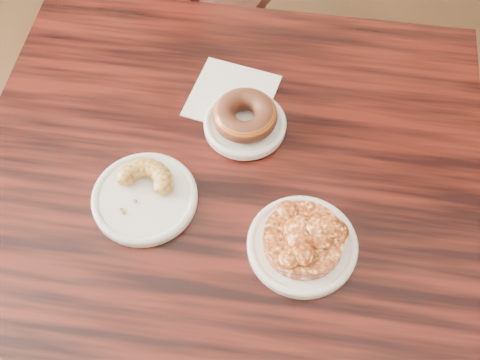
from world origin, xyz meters
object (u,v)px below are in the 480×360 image
(glazed_donut, at_px, (245,115))
(chair_far, at_px, (177,7))
(cruller_fragment, at_px, (143,192))
(apple_fritter, at_px, (304,238))
(cafe_table, at_px, (228,279))

(glazed_donut, bearing_deg, chair_far, 121.26)
(glazed_donut, relative_size, cruller_fragment, 1.04)
(chair_far, height_order, apple_fritter, chair_far)
(chair_far, bearing_deg, cafe_table, 132.50)
(cafe_table, relative_size, cruller_fragment, 8.08)
(chair_far, relative_size, glazed_donut, 8.16)
(cafe_table, distance_m, apple_fritter, 0.44)
(chair_far, distance_m, glazed_donut, 0.74)
(chair_far, bearing_deg, cruller_fragment, 123.08)
(chair_far, xyz_separation_m, apple_fritter, (0.48, -0.76, 0.33))
(apple_fritter, bearing_deg, cruller_fragment, 176.87)
(cafe_table, xyz_separation_m, cruller_fragment, (-0.12, -0.05, 0.40))
(glazed_donut, relative_size, apple_fritter, 0.67)
(chair_far, bearing_deg, apple_fritter, 138.94)
(cruller_fragment, bearing_deg, chair_far, 106.75)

